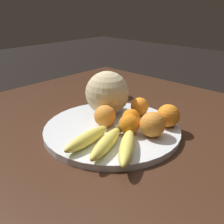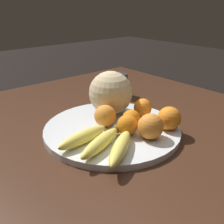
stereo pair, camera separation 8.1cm
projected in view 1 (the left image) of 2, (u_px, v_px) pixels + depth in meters
name	position (u px, v px, depth m)	size (l,w,h in m)	color
kitchen_table	(91.00, 156.00, 0.86)	(1.35, 1.19, 0.75)	#3D2316
fruit_bowl	(112.00, 129.00, 0.83)	(0.43, 0.43, 0.02)	silver
melon	(107.00, 93.00, 0.90)	(0.15, 0.15, 0.15)	beige
banana_bunch	(107.00, 143.00, 0.70)	(0.21, 0.20, 0.04)	brown
orange_front_left	(140.00, 106.00, 0.90)	(0.06, 0.06, 0.06)	orange
orange_front_right	(153.00, 124.00, 0.76)	(0.07, 0.07, 0.07)	orange
orange_mid_center	(129.00, 124.00, 0.77)	(0.06, 0.06, 0.06)	orange
orange_back_left	(131.00, 118.00, 0.82)	(0.06, 0.06, 0.06)	orange
orange_back_right	(168.00, 116.00, 0.82)	(0.07, 0.07, 0.07)	orange
orange_top_small	(105.00, 116.00, 0.82)	(0.07, 0.07, 0.07)	orange
ceramic_mug	(109.00, 84.00, 1.14)	(0.09, 0.11, 0.10)	#2D2D2D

